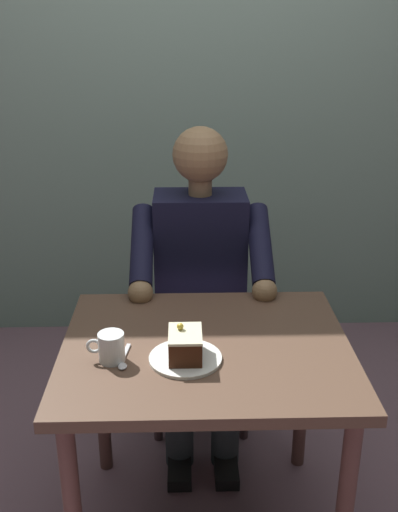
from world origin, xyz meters
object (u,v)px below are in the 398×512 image
object	(u,v)px
seated_person	(201,285)
dessert_spoon	(124,360)
coffee_cup	(111,347)
cake_slice	(185,345)
chair	(199,305)
dining_table	(206,372)

from	to	relation	value
seated_person	dessert_spoon	distance (m)	0.69
coffee_cup	dessert_spoon	bearing A→B (deg)	167.64
seated_person	coffee_cup	size ratio (longest dim) A/B	11.53
seated_person	cake_slice	bearing A→B (deg)	84.25
chair	dessert_spoon	bearing A→B (deg)	73.33
chair	cake_slice	bearing A→B (deg)	85.46
dining_table	cake_slice	world-z (taller)	cake_slice
seated_person	cake_slice	distance (m)	0.65
chair	seated_person	xyz separation A→B (m)	(-0.00, 0.17, 0.17)
dessert_spoon	dining_table	bearing A→B (deg)	-159.21
seated_person	dessert_spoon	size ratio (longest dim) A/B	8.92
chair	cake_slice	xyz separation A→B (m)	(0.06, 0.80, 0.27)
coffee_cup	seated_person	bearing A→B (deg)	-113.72
chair	seated_person	world-z (taller)	seated_person
dining_table	cake_slice	distance (m)	0.19
cake_slice	coffee_cup	bearing A→B (deg)	-0.49
dining_table	dessert_spoon	world-z (taller)	dessert_spoon
seated_person	coffee_cup	world-z (taller)	seated_person
cake_slice	dessert_spoon	distance (m)	0.18
dining_table	dessert_spoon	size ratio (longest dim) A/B	6.13
coffee_cup	dessert_spoon	size ratio (longest dim) A/B	0.77
cake_slice	dessert_spoon	size ratio (longest dim) A/B	0.90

